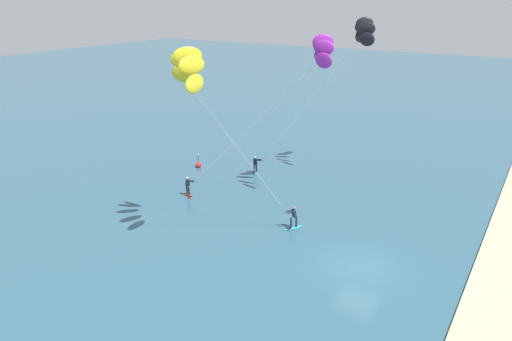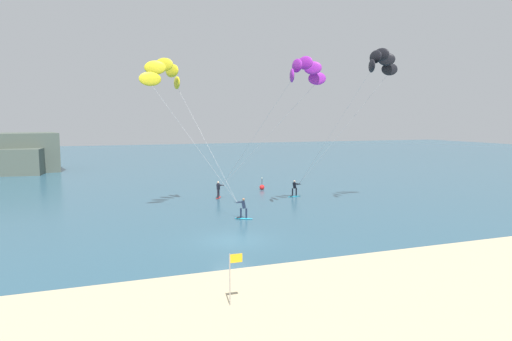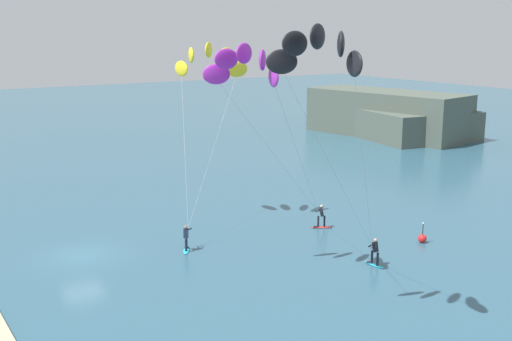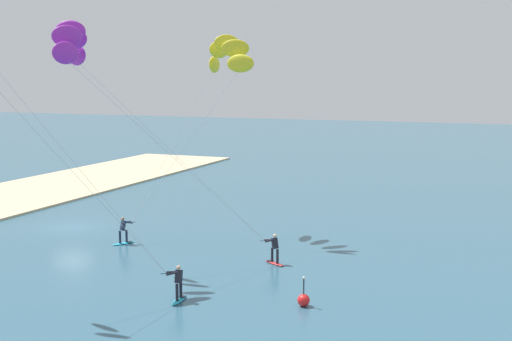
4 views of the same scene
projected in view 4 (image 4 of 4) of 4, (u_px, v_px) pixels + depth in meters
name	position (u px, v px, depth m)	size (l,w,h in m)	color
ground_plane	(72.00, 227.00, 46.70)	(240.00, 240.00, 0.00)	#2D566B
kitesurfer_nearshore	(223.00, 61.00, 43.53)	(8.22, 7.57, 12.84)	#23ADD1
kitesurfer_mid_water	(81.00, 54.00, 34.99)	(7.75, 11.64, 13.01)	red
marker_buoy	(304.00, 300.00, 30.59)	(0.56, 0.56, 1.38)	red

